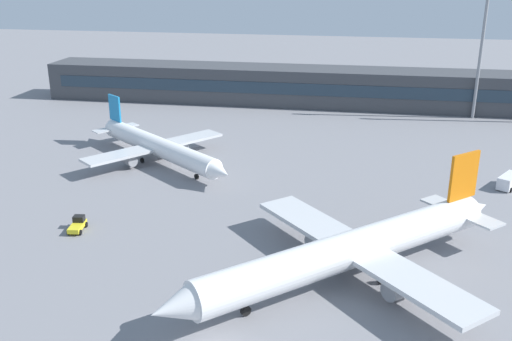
{
  "coord_description": "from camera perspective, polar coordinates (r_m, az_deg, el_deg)",
  "views": [
    {
      "loc": [
        11.53,
        -42.86,
        33.47
      ],
      "look_at": [
        -3.21,
        40.0,
        3.0
      ],
      "focal_mm": 40.61,
      "sensor_mm": 36.0,
      "label": 1
    }
  ],
  "objects": [
    {
      "name": "floodlight_tower_east",
      "position": [
        137.67,
        21.42,
        11.99
      ],
      "size": [
        3.2,
        0.8,
        31.2
      ],
      "color": "gray",
      "rests_on": "ground_plane"
    },
    {
      "name": "airplane_mid",
      "position": [
        102.69,
        -9.55,
        2.31
      ],
      "size": [
        32.09,
        26.97,
        9.58
      ],
      "color": "white",
      "rests_on": "ground_plane"
    },
    {
      "name": "ground_plane",
      "position": [
        90.11,
        2.01,
        -1.92
      ],
      "size": [
        400.0,
        400.0,
        0.0
      ],
      "primitive_type": "plane",
      "color": "gray"
    },
    {
      "name": "service_van_white",
      "position": [
        98.81,
        23.64,
        -0.96
      ],
      "size": [
        4.45,
        5.47,
        2.08
      ],
      "color": "white",
      "rests_on": "ground_plane"
    },
    {
      "name": "terminal_building",
      "position": [
        144.43,
        5.36,
        8.24
      ],
      "size": [
        132.37,
        12.13,
        9.0
      ],
      "color": "#3F4247",
      "rests_on": "ground_plane"
    },
    {
      "name": "airplane_near",
      "position": [
        65.04,
        9.14,
        -7.77
      ],
      "size": [
        36.93,
        34.75,
        11.6
      ],
      "color": "white",
      "rests_on": "ground_plane"
    },
    {
      "name": "baggage_tug_yellow",
      "position": [
        80.17,
        -17.16,
        -5.1
      ],
      "size": [
        2.21,
        3.77,
        1.75
      ],
      "color": "yellow",
      "rests_on": "ground_plane"
    }
  ]
}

